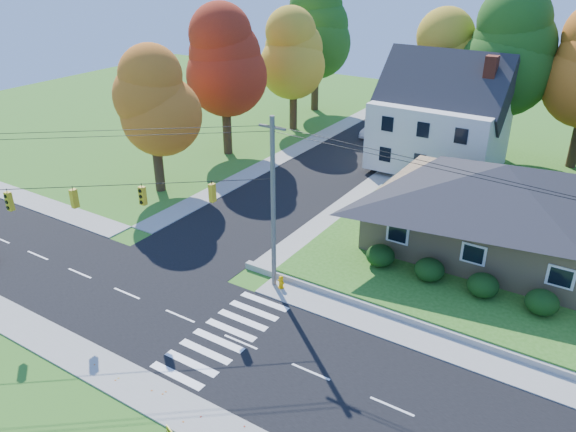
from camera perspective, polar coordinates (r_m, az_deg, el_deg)
name	(u,v)px	position (r m, az deg, el deg)	size (l,w,h in m)	color
ground	(241,342)	(28.45, -4.82, -12.67)	(120.00, 120.00, 0.00)	#3D7923
road_main	(241,342)	(28.44, -4.82, -12.66)	(90.00, 8.00, 0.02)	black
road_cross	(342,160)	(51.77, 5.48, 5.68)	(8.00, 44.00, 0.02)	black
sidewalk_north	(294,294)	(31.74, 0.65, -7.93)	(90.00, 2.00, 0.08)	#9C9A90
sidewalk_south	(170,405)	(25.65, -11.90, -18.24)	(90.00, 2.00, 0.08)	#9C9A90
ranch_house	(499,205)	(36.90, 20.67, 1.05)	(14.60, 10.60, 5.40)	tan
colonial_house	(440,119)	(49.30, 15.22, 9.46)	(10.40, 8.40, 9.60)	silver
hedge_row	(455,277)	(32.50, 16.65, -5.98)	(10.70, 1.70, 1.27)	#163A10
traffic_infrastructure	(251,239)	(26.61, -3.73, -2.31)	(38.10, 10.66, 10.00)	#666059
tree_lot_0	(445,61)	(54.68, 15.68, 14.97)	(6.72, 6.72, 12.51)	#3F2A19
tree_lot_1	(514,53)	(52.06, 21.96, 15.07)	(7.84, 7.84, 14.60)	#3F2A19
tree_west_0	(152,102)	(43.98, -13.68, 11.21)	(6.16, 6.16, 11.47)	#3F2A19
tree_west_1	(224,62)	(51.59, -6.54, 15.30)	(7.28, 7.28, 13.56)	#3F2A19
tree_west_2	(294,54)	(59.17, 0.56, 16.13)	(6.72, 6.72, 12.51)	#3F2A19
tree_west_3	(316,30)	(66.78, 2.87, 18.33)	(7.84, 7.84, 14.60)	#3F2A19
white_car	(374,129)	(58.88, 8.73, 8.69)	(1.45, 4.17, 1.37)	#B9BAC6
fire_hydrant	(281,283)	(32.07, -0.71, -6.78)	(0.48, 0.37, 0.83)	#E9A100
yard_sign	(170,432)	(23.98, -11.92, -20.68)	(0.50, 0.20, 0.65)	black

